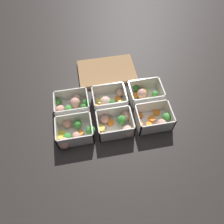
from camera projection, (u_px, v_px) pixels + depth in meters
name	position (u px, v px, depth m)	size (l,w,h in m)	color
ground_plane	(112.00, 115.00, 0.96)	(4.00, 4.00, 0.00)	#282321
container_near_left	(73.00, 133.00, 0.89)	(0.17, 0.14, 0.07)	silver
container_near_center	(117.00, 124.00, 0.91)	(0.16, 0.14, 0.07)	silver
container_near_right	(156.00, 120.00, 0.92)	(0.15, 0.12, 0.07)	silver
container_far_left	(71.00, 106.00, 0.96)	(0.16, 0.14, 0.07)	silver
container_far_center	(111.00, 101.00, 0.97)	(0.16, 0.13, 0.07)	silver
container_far_right	(144.00, 95.00, 0.99)	(0.15, 0.12, 0.07)	silver
cutting_board	(107.00, 71.00, 1.09)	(0.28, 0.18, 0.02)	olive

